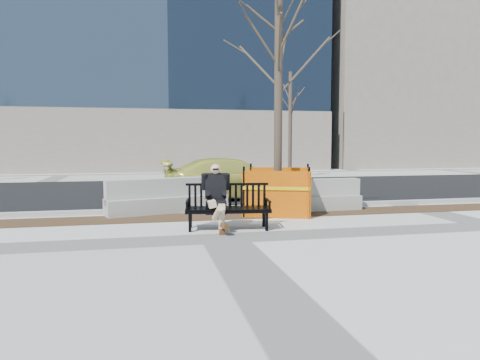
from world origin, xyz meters
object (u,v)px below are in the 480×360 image
at_px(bench, 228,229).
at_px(sedan, 233,199).
at_px(seated_man, 216,229).
at_px(jersey_barrier_left, 168,213).
at_px(jersey_barrier_right, 306,211).
at_px(tree_fence, 277,213).

bearing_deg(bench, sedan, 85.12).
bearing_deg(seated_man, bench, -10.94).
xyz_separation_m(seated_man, sedan, (1.37, 4.98, 0.00)).
relative_size(bench, seated_man, 1.33).
relative_size(jersey_barrier_left, jersey_barrier_right, 1.07).
xyz_separation_m(bench, sedan, (1.11, 5.06, 0.00)).
distance_m(tree_fence, jersey_barrier_left, 2.97).
relative_size(sedan, jersey_barrier_left, 1.43).
xyz_separation_m(tree_fence, sedan, (-0.60, 3.18, 0.00)).
xyz_separation_m(bench, jersey_barrier_left, (-1.17, 2.61, 0.00)).
height_order(tree_fence, jersey_barrier_left, tree_fence).
xyz_separation_m(seated_man, jersey_barrier_right, (2.87, 2.04, 0.00)).
height_order(bench, jersey_barrier_left, bench).
bearing_deg(bench, jersey_barrier_left, 121.72).
height_order(bench, sedan, sedan).
bearing_deg(seated_man, jersey_barrier_left, 117.50).
distance_m(seated_man, sedan, 5.16).
distance_m(seated_man, jersey_barrier_right, 3.52).
distance_m(bench, jersey_barrier_right, 3.37).
distance_m(sedan, jersey_barrier_left, 3.35).
relative_size(tree_fence, jersey_barrier_left, 1.96).
height_order(sedan, jersey_barrier_right, sedan).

